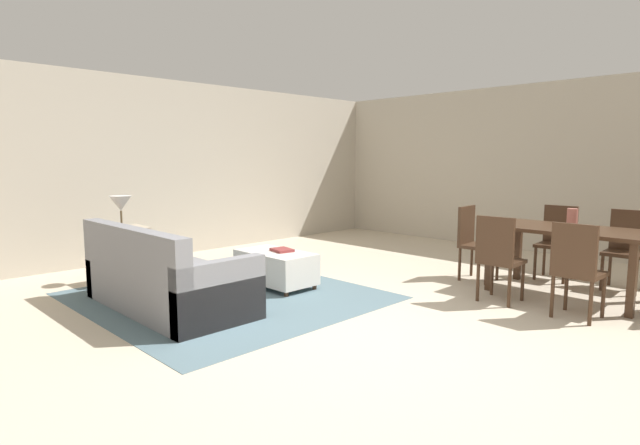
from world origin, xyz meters
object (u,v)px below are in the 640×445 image
Objects in this scene: table_lamp at (121,205)px; vase_centerpiece at (572,218)px; dining_chair_far_left at (557,238)px; dining_chair_near_right at (577,265)px; ottoman_table at (276,267)px; dining_chair_near_left at (498,254)px; dining_chair_far_right at (626,245)px; couch at (165,280)px; side_table at (123,248)px; dining_chair_head_west at (473,238)px; dining_table at (569,237)px; book_on_ottoman at (282,250)px.

vase_centerpiece is at bearing 39.06° from table_lamp.
dining_chair_near_right is at bearing -64.53° from dining_chair_far_left.
dining_chair_near_left is at bearing 29.25° from ottoman_table.
dining_chair_far_right reaches higher than ottoman_table.
couch reaches higher than side_table.
table_lamp is at bearing -138.80° from ottoman_table.
dining_chair_far_left is 1.00× the size of dining_chair_head_west.
table_lamp is 5.14m from dining_table.
dining_table is 1.68× the size of dining_chair_near_left.
dining_chair_far_right is (4.35, 4.01, 0.09)m from side_table.
dining_chair_far_right reaches higher than couch.
dining_chair_near_right reaches higher than ottoman_table.
vase_centerpiece reaches higher than dining_chair_near_left.
vase_centerpiece is (4.00, 3.25, 0.43)m from side_table.
dining_table is 0.21m from vase_centerpiece.
dining_chair_head_west is (-0.70, 0.77, 0.00)m from dining_chair_near_left.
dining_table is at bearing 62.12° from dining_chair_near_left.
vase_centerpiece is at bearing 112.39° from dining_chair_near_right.
dining_chair_near_right and dining_chair_far_right have the same top height.
dining_chair_far_right is (0.01, 1.59, 0.00)m from dining_chair_near_right.
dining_chair_far_left is 1.08m from dining_chair_head_west.
dining_table is 0.88m from dining_chair_far_right.
table_lamp reaches higher than dining_table.
couch is 1.31m from side_table.
vase_centerpiece is (0.44, 0.81, 0.35)m from dining_chair_near_left.
dining_chair_near_right is 1.59m from dining_chair_far_right.
vase_centerpiece is at bearing 37.23° from book_on_ottoman.
dining_chair_far_right is at bearing 53.60° from couch.
dining_chair_far_left is at bearing 115.47° from dining_chair_near_right.
side_table is 0.35× the size of dining_table.
book_on_ottoman is (-1.43, -1.91, -0.09)m from dining_chair_head_west.
dining_chair_far_right is at bearing 43.35° from ottoman_table.
dining_table is at bearing 51.37° from couch.
couch is 3.45m from dining_chair_near_left.
dining_chair_head_west is at bearing 132.37° from dining_chair_near_left.
dining_chair_near_right is at bearing 21.20° from book_on_ottoman.
side_table is 0.59× the size of dining_chair_near_left.
dining_chair_near_right is 3.54× the size of book_on_ottoman.
dining_table is at bearing -115.15° from dining_chair_far_right.
dining_chair_far_right is (3.06, 4.15, 0.23)m from couch.
dining_chair_near_right is 1.00× the size of dining_chair_head_west.
ottoman_table is 3.19m from dining_chair_near_right.
book_on_ottoman is (-2.91, -1.13, -0.09)m from dining_chair_near_right.
table_lamp reaches higher than dining_chair_near_right.
dining_chair_far_left reaches higher than dining_table.
book_on_ottoman is (1.43, 1.30, -0.52)m from table_lamp.
dining_chair_near_left is (2.17, 1.21, 0.28)m from ottoman_table.
table_lamp is 5.15m from vase_centerpiece.
table_lamp reaches higher than vase_centerpiece.
book_on_ottoman is at bearing -142.77° from vase_centerpiece.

